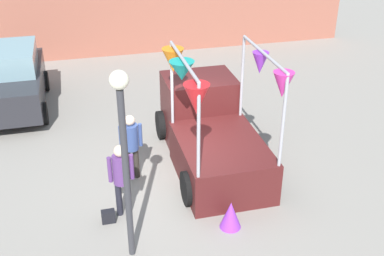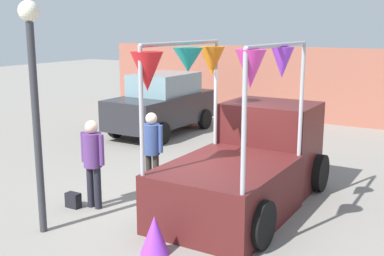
{
  "view_description": "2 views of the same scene",
  "coord_description": "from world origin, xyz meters",
  "px_view_note": "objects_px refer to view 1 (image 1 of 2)",
  "views": [
    {
      "loc": [
        -2.05,
        -9.35,
        6.4
      ],
      "look_at": [
        0.26,
        -0.19,
        1.37
      ],
      "focal_mm": 45.0,
      "sensor_mm": 36.0,
      "label": 1
    },
    {
      "loc": [
        4.46,
        -7.45,
        3.32
      ],
      "look_at": [
        0.14,
        -0.2,
        1.53
      ],
      "focal_mm": 45.0,
      "sensor_mm": 36.0,
      "label": 2
    }
  ],
  "objects_px": {
    "parked_car": "(13,79)",
    "folded_kite_bundle_violet": "(231,215)",
    "person_vendor": "(131,141)",
    "handbag": "(108,216)",
    "vendor_truck": "(208,127)",
    "street_lamp": "(124,142)",
    "person_customer": "(121,174)"
  },
  "relations": [
    {
      "from": "vendor_truck",
      "to": "person_customer",
      "type": "relative_size",
      "value": 2.46
    },
    {
      "from": "person_customer",
      "to": "folded_kite_bundle_violet",
      "type": "height_order",
      "value": "person_customer"
    },
    {
      "from": "street_lamp",
      "to": "handbag",
      "type": "bearing_deg",
      "value": 108.3
    },
    {
      "from": "folded_kite_bundle_violet",
      "to": "handbag",
      "type": "bearing_deg",
      "value": 162.43
    },
    {
      "from": "vendor_truck",
      "to": "folded_kite_bundle_violet",
      "type": "distance_m",
      "value": 2.79
    },
    {
      "from": "vendor_truck",
      "to": "handbag",
      "type": "bearing_deg",
      "value": -143.91
    },
    {
      "from": "person_vendor",
      "to": "person_customer",
      "type": "bearing_deg",
      "value": -105.87
    },
    {
      "from": "vendor_truck",
      "to": "folded_kite_bundle_violet",
      "type": "height_order",
      "value": "vendor_truck"
    },
    {
      "from": "parked_car",
      "to": "person_vendor",
      "type": "height_order",
      "value": "parked_car"
    },
    {
      "from": "parked_car",
      "to": "handbag",
      "type": "distance_m",
      "value": 6.63
    },
    {
      "from": "parked_car",
      "to": "person_vendor",
      "type": "relative_size",
      "value": 2.45
    },
    {
      "from": "street_lamp",
      "to": "folded_kite_bundle_violet",
      "type": "distance_m",
      "value": 2.98
    },
    {
      "from": "parked_car",
      "to": "folded_kite_bundle_violet",
      "type": "bearing_deg",
      "value": -56.62
    },
    {
      "from": "person_customer",
      "to": "person_vendor",
      "type": "xyz_separation_m",
      "value": [
        0.38,
        1.33,
        -0.02
      ]
    },
    {
      "from": "handbag",
      "to": "folded_kite_bundle_violet",
      "type": "bearing_deg",
      "value": -17.57
    },
    {
      "from": "vendor_truck",
      "to": "person_customer",
      "type": "distance_m",
      "value": 2.93
    },
    {
      "from": "person_vendor",
      "to": "street_lamp",
      "type": "distance_m",
      "value": 2.97
    },
    {
      "from": "handbag",
      "to": "person_customer",
      "type": "bearing_deg",
      "value": 29.74
    },
    {
      "from": "vendor_truck",
      "to": "person_customer",
      "type": "xyz_separation_m",
      "value": [
        -2.34,
        -1.76,
        0.14
      ]
    },
    {
      "from": "person_vendor",
      "to": "folded_kite_bundle_violet",
      "type": "height_order",
      "value": "person_vendor"
    },
    {
      "from": "folded_kite_bundle_violet",
      "to": "parked_car",
      "type": "bearing_deg",
      "value": 123.38
    },
    {
      "from": "handbag",
      "to": "parked_car",
      "type": "bearing_deg",
      "value": 109.48
    },
    {
      "from": "person_customer",
      "to": "person_vendor",
      "type": "relative_size",
      "value": 1.02
    },
    {
      "from": "person_customer",
      "to": "handbag",
      "type": "distance_m",
      "value": 0.95
    },
    {
      "from": "handbag",
      "to": "person_vendor",
      "type": "bearing_deg",
      "value": 64.53
    },
    {
      "from": "vendor_truck",
      "to": "parked_car",
      "type": "bearing_deg",
      "value": 139.01
    },
    {
      "from": "person_vendor",
      "to": "folded_kite_bundle_violet",
      "type": "xyz_separation_m",
      "value": [
        1.67,
        -2.28,
        -0.68
      ]
    },
    {
      "from": "parked_car",
      "to": "folded_kite_bundle_violet",
      "type": "relative_size",
      "value": 6.67
    },
    {
      "from": "vendor_truck",
      "to": "person_customer",
      "type": "height_order",
      "value": "vendor_truck"
    },
    {
      "from": "vendor_truck",
      "to": "street_lamp",
      "type": "distance_m",
      "value": 4.12
    },
    {
      "from": "street_lamp",
      "to": "folded_kite_bundle_violet",
      "type": "height_order",
      "value": "street_lamp"
    },
    {
      "from": "handbag",
      "to": "street_lamp",
      "type": "relative_size",
      "value": 0.08
    }
  ]
}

